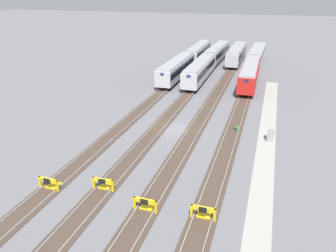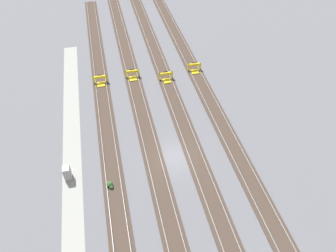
{
  "view_description": "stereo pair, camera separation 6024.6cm",
  "coord_description": "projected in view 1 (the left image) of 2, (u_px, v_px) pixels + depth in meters",
  "views": [
    {
      "loc": [
        -36.1,
        -10.48,
        16.36
      ],
      "look_at": [
        -3.27,
        0.0,
        1.8
      ],
      "focal_mm": 35.0,
      "sensor_mm": 36.0,
      "label": 1
    },
    {
      "loc": [
        23.04,
        -5.94,
        26.92
      ],
      "look_at": [
        -3.27,
        0.0,
        1.8
      ],
      "focal_mm": 35.0,
      "sensor_mm": 36.0,
      "label": 2
    }
  ],
  "objects": [
    {
      "name": "ground_plane",
      "position": [
        176.0,
        130.0,
        40.98
      ],
      "size": [
        400.0,
        400.0,
        0.0
      ],
      "primitive_type": "plane",
      "color": "slate"
    },
    {
      "name": "service_walkway",
      "position": [
        266.0,
        141.0,
        37.91
      ],
      "size": [
        54.0,
        2.0,
        0.01
      ],
      "primitive_type": "cube",
      "color": "#9E9E93",
      "rests_on": "ground"
    },
    {
      "name": "rail_track_nearest",
      "position": [
        231.0,
        136.0,
        39.05
      ],
      "size": [
        90.0,
        2.23,
        0.21
      ],
      "color": "#47382D",
      "rests_on": "ground"
    },
    {
      "name": "rail_track_near_inner",
      "position": [
        194.0,
        131.0,
        40.33
      ],
      "size": [
        90.0,
        2.24,
        0.21
      ],
      "color": "#47382D",
      "rests_on": "ground"
    },
    {
      "name": "rail_track_middle",
      "position": [
        159.0,
        127.0,
        41.6
      ],
      "size": [
        90.0,
        2.24,
        0.21
      ],
      "color": "#47382D",
      "rests_on": "ground"
    },
    {
      "name": "rail_track_far_inner",
      "position": [
        126.0,
        123.0,
        42.88
      ],
      "size": [
        90.0,
        2.23,
        0.21
      ],
      "color": "#47382D",
      "rests_on": "ground"
    },
    {
      "name": "subway_car_front_row_leftmost",
      "position": [
        257.0,
        55.0,
        75.98
      ],
      "size": [
        18.05,
        3.15,
        3.7
      ],
      "color": "silver",
      "rests_on": "ground"
    },
    {
      "name": "subway_car_front_row_left_inner",
      "position": [
        199.0,
        52.0,
        79.42
      ],
      "size": [
        18.05,
        3.2,
        3.7
      ],
      "color": "silver",
      "rests_on": "ground"
    },
    {
      "name": "subway_car_front_row_centre",
      "position": [
        177.0,
        69.0,
        63.01
      ],
      "size": [
        18.02,
        2.97,
        3.7
      ],
      "color": "silver",
      "rests_on": "ground"
    },
    {
      "name": "subway_car_front_row_right_inner",
      "position": [
        237.0,
        54.0,
        77.18
      ],
      "size": [
        18.01,
        2.88,
        3.7
      ],
      "color": "silver",
      "rests_on": "ground"
    },
    {
      "name": "subway_car_front_row_rightmost",
      "position": [
        217.0,
        53.0,
        78.43
      ],
      "size": [
        18.06,
        3.26,
        3.7
      ],
      "color": "silver",
      "rests_on": "ground"
    },
    {
      "name": "subway_car_back_row_leftmost",
      "position": [
        200.0,
        70.0,
        61.74
      ],
      "size": [
        18.03,
        3.02,
        3.7
      ],
      "color": "silver",
      "rests_on": "ground"
    },
    {
      "name": "subway_car_back_row_centre",
      "position": [
        250.0,
        74.0,
        59.15
      ],
      "size": [
        18.04,
        3.07,
        3.7
      ],
      "color": "red",
      "rests_on": "ground"
    },
    {
      "name": "bumper_stop_nearest_track",
      "position": [
        204.0,
        212.0,
        25.09
      ],
      "size": [
        1.34,
        2.0,
        1.22
      ],
      "color": "yellow",
      "rests_on": "ground"
    },
    {
      "name": "bumper_stop_near_inner_track",
      "position": [
        146.0,
        204.0,
        26.01
      ],
      "size": [
        1.35,
        2.0,
        1.22
      ],
      "color": "yellow",
      "rests_on": "ground"
    },
    {
      "name": "bumper_stop_middle_track",
      "position": [
        104.0,
        184.0,
        28.71
      ],
      "size": [
        1.38,
        2.01,
        1.22
      ],
      "color": "yellow",
      "rests_on": "ground"
    },
    {
      "name": "bumper_stop_far_inner_track",
      "position": [
        51.0,
        183.0,
        28.78
      ],
      "size": [
        1.37,
        2.01,
        1.22
      ],
      "color": "yellow",
      "rests_on": "ground"
    },
    {
      "name": "electrical_cabinet",
      "position": [
        270.0,
        134.0,
        37.72
      ],
      "size": [
        0.9,
        0.73,
        1.6
      ],
      "color": "#9E9E99",
      "rests_on": "ground"
    },
    {
      "name": "weed_clump",
      "position": [
        237.0,
        128.0,
        40.86
      ],
      "size": [
        0.92,
        0.7,
        0.64
      ],
      "color": "#38602D",
      "rests_on": "ground"
    }
  ]
}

